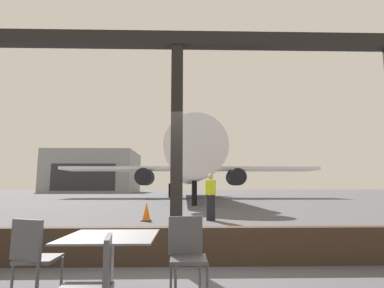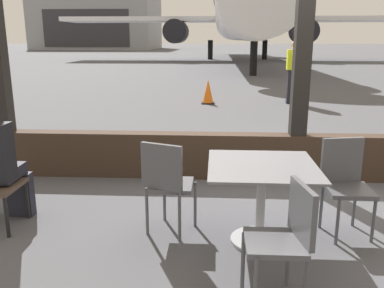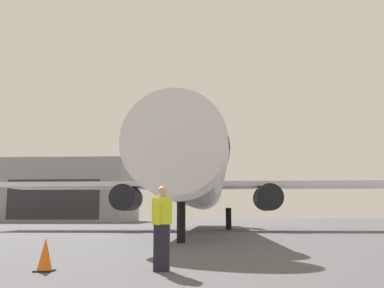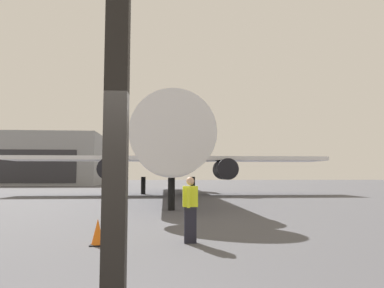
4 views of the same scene
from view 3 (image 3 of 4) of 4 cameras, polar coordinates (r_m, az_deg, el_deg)
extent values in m
plane|color=#4C4C51|center=(42.78, 0.15, -10.69)|extent=(220.00, 220.00, 0.00)
cylinder|color=silver|center=(33.37, 0.64, -4.82)|extent=(4.00, 31.57, 4.00)
cone|color=silver|center=(16.42, -2.00, -0.32)|extent=(3.80, 2.60, 3.80)
cylinder|color=black|center=(18.32, -1.46, -0.76)|extent=(4.08, 0.90, 4.08)
cube|color=silver|center=(35.16, -12.33, -5.32)|extent=(13.78, 4.20, 0.36)
cube|color=silver|center=(34.50, 13.95, -5.19)|extent=(13.78, 4.20, 0.36)
cylinder|color=black|center=(33.12, -8.51, -6.94)|extent=(1.90, 3.20, 1.90)
cylinder|color=black|center=(32.66, 9.80, -6.88)|extent=(1.90, 3.20, 1.90)
cube|color=black|center=(48.05, 1.39, -0.87)|extent=(0.36, 4.40, 5.20)
cylinder|color=black|center=(18.42, -1.42, -10.13)|extent=(0.36, 0.36, 1.67)
cylinder|color=black|center=(35.04, -3.21, -9.65)|extent=(0.44, 0.44, 1.67)
cylinder|color=black|center=(34.83, 4.77, -9.64)|extent=(0.44, 0.44, 1.67)
cube|color=black|center=(9.34, -3.96, -13.28)|extent=(0.32, 0.20, 0.95)
cube|color=yellow|center=(9.32, -3.91, -8.67)|extent=(0.40, 0.22, 0.55)
sphere|color=tan|center=(9.33, -3.88, -6.18)|extent=(0.22, 0.22, 0.22)
cylinder|color=yellow|center=(9.09, -4.47, -8.81)|extent=(0.09, 0.09, 0.52)
cylinder|color=yellow|center=(9.54, -3.37, -8.84)|extent=(0.09, 0.09, 0.52)
cone|color=orange|center=(9.78, -18.52, -13.45)|extent=(0.32, 0.32, 0.68)
cube|color=black|center=(9.81, -18.62, -15.33)|extent=(0.36, 0.36, 0.03)
cube|color=gray|center=(76.53, -15.35, -6.04)|extent=(19.92, 16.71, 9.74)
cube|color=#2D2D33|center=(68.55, -17.62, -6.84)|extent=(13.94, 0.10, 5.85)
camera|label=1|loc=(3.19, -134.69, 8.05)|focal=28.40mm
camera|label=2|loc=(4.19, -122.25, 13.81)|focal=38.24mm
camera|label=4|loc=(1.99, -97.95, 19.80)|focal=33.77mm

